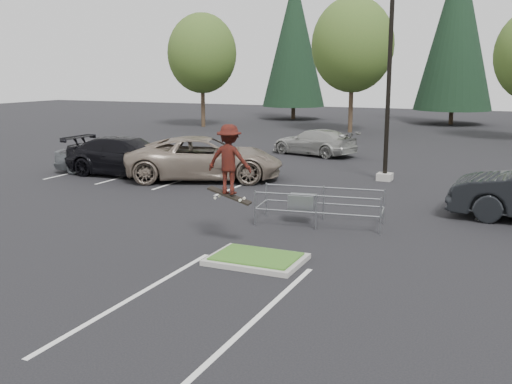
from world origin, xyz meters
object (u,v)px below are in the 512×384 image
at_px(skateboarder, 229,160).
at_px(car_l_black, 128,157).
at_px(car_l_tan, 202,158).
at_px(decid_a, 202,56).
at_px(conif_a, 294,41).
at_px(light_pole, 389,68).
at_px(decid_b, 353,48).
at_px(car_l_grey, 102,157).
at_px(cart_corral, 306,202).
at_px(conif_b, 457,28).
at_px(car_far_silver, 315,142).

height_order(skateboarder, car_l_black, skateboarder).
bearing_deg(car_l_tan, decid_a, 4.86).
bearing_deg(conif_a, light_pole, -62.62).
relative_size(decid_b, car_l_grey, 2.36).
xyz_separation_m(cart_corral, skateboarder, (-1.07, -2.94, 1.60)).
distance_m(light_pole, conif_b, 28.69).
relative_size(decid_a, cart_corral, 2.34).
bearing_deg(conif_a, cart_corral, -68.97).
bearing_deg(skateboarder, car_far_silver, -83.64).
relative_size(car_l_black, car_far_silver, 1.20).
relative_size(decid_a, car_l_grey, 2.18).
bearing_deg(skateboarder, conif_b, -96.46).
relative_size(cart_corral, car_far_silver, 0.80).
relative_size(decid_b, skateboarder, 4.74).
distance_m(conif_b, cart_corral, 37.26).
height_order(decid_a, car_l_black, decid_a).
bearing_deg(car_l_grey, conif_b, -39.76).
relative_size(decid_b, car_l_black, 1.68).
distance_m(light_pole, skateboarder, 11.37).
bearing_deg(light_pole, decid_b, 109.35).
bearing_deg(car_l_grey, car_l_black, -119.19).
bearing_deg(decid_b, decid_a, -177.61).
bearing_deg(conif_b, skateboarder, -91.74).
distance_m(cart_corral, skateboarder, 3.51).
relative_size(car_l_black, car_l_grey, 1.41).
relative_size(light_pole, conif_a, 0.78).
distance_m(decid_a, skateboarder, 33.71).
bearing_deg(conif_a, skateboarder, -71.83).
bearing_deg(decid_a, skateboarder, -59.93).
bearing_deg(car_l_black, light_pole, -72.03).
relative_size(light_pole, car_l_grey, 2.48).
height_order(conif_a, skateboarder, conif_a).
height_order(cart_corral, car_l_black, car_l_black).
height_order(light_pole, car_far_silver, light_pole).
height_order(conif_b, car_l_tan, conif_b).
height_order(decid_a, car_l_tan, decid_a).
bearing_deg(car_l_black, car_l_tan, -82.44).
xyz_separation_m(conif_b, car_far_silver, (-4.53, -22.50, -7.15)).
xyz_separation_m(conif_a, skateboarder, (12.80, -39.00, -4.85)).
distance_m(decid_a, decid_b, 12.02).
bearing_deg(car_far_silver, conif_a, -140.01).
distance_m(decid_b, cart_corral, 27.76).
height_order(conif_a, cart_corral, conif_a).
xyz_separation_m(light_pole, car_l_grey, (-12.00, -3.09, -3.86)).
bearing_deg(car_far_silver, skateboarder, 27.78).
bearing_deg(car_l_black, decid_b, -9.99).
relative_size(decid_a, car_l_tan, 1.38).
bearing_deg(car_l_tan, conif_b, -35.62).
distance_m(skateboarder, car_l_black, 11.64).
height_order(conif_a, car_l_grey, conif_a).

